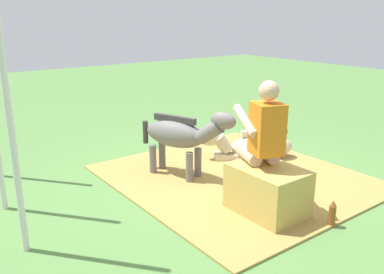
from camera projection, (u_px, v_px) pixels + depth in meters
name	position (u px, v px, depth m)	size (l,w,h in m)	color
ground_plane	(212.00, 181.00, 5.13)	(24.00, 24.00, 0.00)	#568442
hay_patch	(235.00, 177.00, 5.23)	(3.02, 2.77, 0.02)	#AD8C47
hay_bale	(267.00, 191.00, 4.24)	(0.76, 0.55, 0.51)	tan
person_seated	(261.00, 138.00, 4.23)	(0.72, 0.56, 1.39)	#D8AD8C
pony_standing	(181.00, 135.00, 5.11)	(1.29, 0.67, 0.92)	slate
pony_lying	(255.00, 146.00, 5.87)	(0.93, 1.28, 0.42)	beige
soda_bottle	(332.00, 214.00, 4.01)	(0.07, 0.07, 0.28)	brown
tent_pole_left	(8.00, 106.00, 3.27)	(0.06, 0.06, 2.60)	silver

